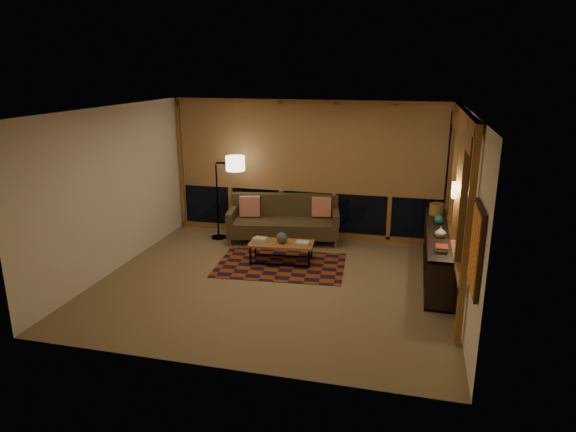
% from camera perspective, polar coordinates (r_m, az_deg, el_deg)
% --- Properties ---
extents(floor, '(5.50, 5.00, 0.01)m').
position_cam_1_polar(floor, '(8.24, -1.40, -7.32)').
color(floor, '#736245').
rests_on(floor, ground).
extents(ceiling, '(5.50, 5.00, 0.01)m').
position_cam_1_polar(ceiling, '(7.58, -1.55, 11.74)').
color(ceiling, beige).
rests_on(ceiling, walls).
extents(walls, '(5.51, 5.01, 2.70)m').
position_cam_1_polar(walls, '(7.80, -1.47, 1.80)').
color(walls, '#EFE6CF').
rests_on(walls, floor).
extents(window_wall_back, '(5.30, 0.16, 2.60)m').
position_cam_1_polar(window_wall_back, '(10.11, 2.19, 5.15)').
color(window_wall_back, '#AB7833').
rests_on(window_wall_back, walls).
extents(window_wall_right, '(0.16, 3.70, 2.60)m').
position_cam_1_polar(window_wall_right, '(8.14, 18.22, 1.60)').
color(window_wall_right, '#AB7833').
rests_on(window_wall_right, walls).
extents(wall_art, '(0.06, 0.74, 0.94)m').
position_cam_1_polar(wall_art, '(5.78, 20.12, -3.43)').
color(wall_art, '#E64822').
rests_on(wall_art, walls).
extents(wall_sconce, '(0.12, 0.18, 0.22)m').
position_cam_1_polar(wall_sconce, '(7.95, 17.98, 2.76)').
color(wall_sconce, '#FCE9C4').
rests_on(wall_sconce, walls).
extents(sofa, '(2.24, 1.23, 0.87)m').
position_cam_1_polar(sofa, '(9.97, -0.49, -0.43)').
color(sofa, '#453D21').
rests_on(sofa, floor).
extents(pillow_left, '(0.42, 0.23, 0.40)m').
position_cam_1_polar(pillow_left, '(10.13, -4.28, 0.97)').
color(pillow_left, red).
rests_on(pillow_left, sofa).
extents(pillow_right, '(0.39, 0.18, 0.38)m').
position_cam_1_polar(pillow_right, '(10.08, 3.74, 0.84)').
color(pillow_right, red).
rests_on(pillow_right, sofa).
extents(area_rug, '(2.28, 1.62, 0.01)m').
position_cam_1_polar(area_rug, '(8.89, -0.81, -5.47)').
color(area_rug, '#853009').
rests_on(area_rug, floor).
extents(coffee_table, '(1.15, 0.61, 0.37)m').
position_cam_1_polar(coffee_table, '(8.95, -0.73, -4.09)').
color(coffee_table, '#AB7833').
rests_on(coffee_table, floor).
extents(book_stack_a, '(0.25, 0.21, 0.07)m').
position_cam_1_polar(book_stack_a, '(8.94, -3.06, -2.64)').
color(book_stack_a, silver).
rests_on(book_stack_a, coffee_table).
extents(book_stack_b, '(0.26, 0.21, 0.05)m').
position_cam_1_polar(book_stack_b, '(8.80, 1.65, -2.99)').
color(book_stack_b, silver).
rests_on(book_stack_b, coffee_table).
extents(ceramic_pot, '(0.26, 0.26, 0.19)m').
position_cam_1_polar(ceramic_pot, '(8.84, -0.68, -2.42)').
color(ceramic_pot, '#252629').
rests_on(ceramic_pot, coffee_table).
extents(floor_lamp, '(0.59, 0.42, 1.67)m').
position_cam_1_polar(floor_lamp, '(10.15, -7.88, 2.07)').
color(floor_lamp, black).
rests_on(floor_lamp, floor).
extents(bookshelf, '(0.40, 2.98, 0.74)m').
position_cam_1_polar(bookshelf, '(8.80, 16.26, -3.84)').
color(bookshelf, black).
rests_on(bookshelf, floor).
extents(basket, '(0.31, 0.31, 0.20)m').
position_cam_1_polar(basket, '(9.57, 16.20, 0.74)').
color(basket, olive).
rests_on(basket, bookshelf).
extents(teal_bowl, '(0.18, 0.18, 0.15)m').
position_cam_1_polar(teal_bowl, '(9.01, 16.42, -0.38)').
color(teal_bowl, '#176B5D').
rests_on(teal_bowl, bookshelf).
extents(vase, '(0.18, 0.18, 0.18)m').
position_cam_1_polar(vase, '(8.29, 16.59, -1.73)').
color(vase, tan).
rests_on(vase, bookshelf).
extents(shelf_book_stack, '(0.21, 0.27, 0.07)m').
position_cam_1_polar(shelf_book_stack, '(7.73, 16.72, -3.46)').
color(shelf_book_stack, silver).
rests_on(shelf_book_stack, bookshelf).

